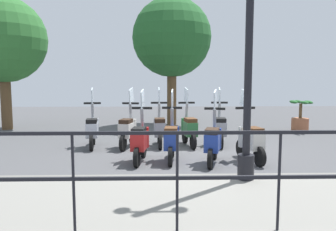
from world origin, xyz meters
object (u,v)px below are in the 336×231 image
at_px(scooter_far_4, 92,129).
at_px(tree_large, 3,40).
at_px(tree_distant, 172,38).
at_px(scooter_near_0, 250,139).
at_px(scooter_far_0, 220,128).
at_px(scooter_near_3, 140,140).
at_px(scooter_far_3, 128,129).
at_px(scooter_far_1, 189,128).
at_px(scooter_far_2, 160,128).
at_px(potted_palm, 300,118).
at_px(scooter_near_1, 213,141).
at_px(lamp_post_near, 249,51).
at_px(scooter_near_2, 171,139).

bearing_deg(scooter_far_4, tree_large, 40.62).
distance_m(tree_distant, scooter_near_0, 6.70).
bearing_deg(scooter_near_0, tree_large, 44.80).
height_order(scooter_far_0, scooter_far_4, same).
height_order(scooter_near_3, scooter_far_0, same).
bearing_deg(scooter_far_3, scooter_far_0, -73.30).
bearing_deg(tree_distant, scooter_far_1, -176.15).
bearing_deg(scooter_near_3, scooter_far_2, -7.33).
distance_m(potted_palm, scooter_far_4, 6.96).
bearing_deg(potted_palm, scooter_near_0, 145.02).
relative_size(scooter_near_3, scooter_far_0, 1.00).
bearing_deg(scooter_far_3, scooter_far_1, -71.72).
distance_m(tree_distant, scooter_far_4, 5.63).
bearing_deg(tree_large, scooter_near_3, -134.12).
xyz_separation_m(potted_palm, scooter_far_0, (-2.36, 3.17, 0.04)).
distance_m(tree_distant, scooter_near_1, 6.71).
bearing_deg(tree_distant, scooter_far_2, 173.39).
bearing_deg(lamp_post_near, tree_distant, 6.63).
xyz_separation_m(tree_distant, scooter_near_1, (-6.04, -0.61, -2.85)).
height_order(scooter_near_1, scooter_far_3, same).
bearing_deg(tree_distant, scooter_near_0, -166.34).
relative_size(scooter_far_1, scooter_far_2, 1.00).
xyz_separation_m(scooter_near_1, scooter_far_3, (1.66, 1.91, 0.00)).
distance_m(tree_distant, scooter_far_0, 5.19).
xyz_separation_m(potted_palm, scooter_far_4, (-2.49, 6.50, 0.04)).
xyz_separation_m(scooter_near_1, scooter_far_1, (1.83, 0.32, 0.00)).
bearing_deg(scooter_near_2, scooter_near_0, -87.45).
distance_m(scooter_far_2, scooter_far_4, 1.73).
xyz_separation_m(scooter_near_1, scooter_far_2, (1.82, 1.10, 0.00)).
bearing_deg(scooter_far_3, lamp_post_near, -133.63).
bearing_deg(scooter_near_3, scooter_near_2, -78.80).
bearing_deg(potted_palm, tree_distant, 66.78).
bearing_deg(scooter_near_2, scooter_far_2, 14.03).
xyz_separation_m(tree_large, scooter_near_3, (-4.81, -4.96, -2.62)).
bearing_deg(scooter_far_0, tree_distant, 20.26).
distance_m(scooter_far_0, scooter_far_3, 2.41).
bearing_deg(scooter_far_0, scooter_far_4, 97.72).
bearing_deg(potted_palm, scooter_near_3, 127.90).
distance_m(lamp_post_near, scooter_near_3, 3.01).
bearing_deg(lamp_post_near, scooter_far_4, 43.49).
relative_size(tree_distant, scooter_far_0, 3.15).
bearing_deg(scooter_far_2, scooter_far_0, -91.12).
distance_m(potted_palm, scooter_far_1, 4.65).
distance_m(lamp_post_near, scooter_far_2, 4.02).
xyz_separation_m(potted_palm, scooter_far_1, (-2.38, 3.99, 0.04)).
relative_size(potted_palm, scooter_far_4, 0.69).
xyz_separation_m(scooter_near_3, scooter_far_4, (1.55, 1.31, 0.00)).
xyz_separation_m(scooter_near_3, scooter_far_2, (1.65, -0.42, 0.00)).
relative_size(scooter_near_1, scooter_far_0, 1.00).
height_order(tree_large, scooter_far_2, tree_large).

